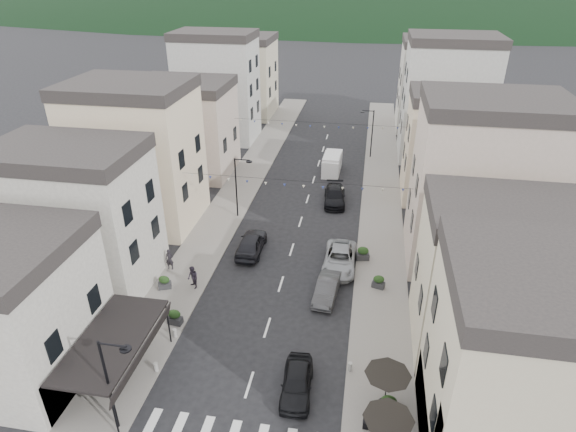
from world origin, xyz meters
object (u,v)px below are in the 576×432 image
parked_car_d (335,196)px  pedestrian_a (170,259)px  delivery_van (332,163)px  parked_car_c (340,259)px  parked_car_b (327,289)px  parked_car_e (251,243)px  parked_car_a (297,382)px  pedestrian_b (193,277)px

parked_car_d → pedestrian_a: size_ratio=2.91×
delivery_van → parked_car_d: bearing=-81.5°
parked_car_c → parked_car_b: bearing=-98.8°
parked_car_b → parked_car_d: parked_car_d is taller
parked_car_c → parked_car_e: 7.58m
parked_car_b → parked_car_e: size_ratio=0.86×
parked_car_d → parked_car_c: bearing=-87.9°
parked_car_a → parked_car_d: (0.00, 24.66, 0.02)m
parked_car_b → pedestrian_a: pedestrian_a is taller
parked_car_c → pedestrian_a: pedestrian_a is taller
parked_car_b → parked_car_c: bearing=86.5°
parked_car_a → pedestrian_a: 15.69m
delivery_van → parked_car_c: bearing=-81.7°
parked_car_e → pedestrian_a: size_ratio=2.81×
parked_car_b → parked_car_d: size_ratio=0.83×
parked_car_b → pedestrian_b: 9.96m
parked_car_a → parked_car_c: (1.41, 13.09, 0.04)m
parked_car_e → parked_car_a: bearing=112.8°
pedestrian_b → parked_car_d: bearing=105.6°
parked_car_d → pedestrian_b: 18.74m
parked_car_e → parked_car_d: bearing=-120.6°
parked_car_a → parked_car_c: parked_car_c is taller
pedestrian_b → parked_car_c: bearing=69.2°
parked_car_a → parked_car_b: 9.08m
delivery_van → pedestrian_a: bearing=-114.7°
parked_car_b → parked_car_c: parked_car_c is taller
parked_car_d → delivery_van: 7.92m
parked_car_a → delivery_van: size_ratio=0.88×
parked_car_a → pedestrian_a: size_ratio=2.42×
parked_car_b → parked_car_e: bearing=149.2°
parked_car_b → parked_car_e: (-6.89, 5.02, 0.14)m
parked_car_b → parked_car_a: bearing=-89.7°
parked_car_b → parked_car_d: 15.63m
delivery_van → pedestrian_a: 24.64m
delivery_van → pedestrian_b: 25.54m
parked_car_a → delivery_van: bearing=88.6°
parked_car_e → parked_car_c: bearing=171.9°
parked_car_a → parked_car_d: 24.66m
parked_car_c → delivery_van: bearing=97.0°
parked_car_d → pedestrian_a: (-11.79, -14.31, 0.26)m
parked_car_d → delivery_van: size_ratio=1.05×
parked_car_e → delivery_van: size_ratio=1.02×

